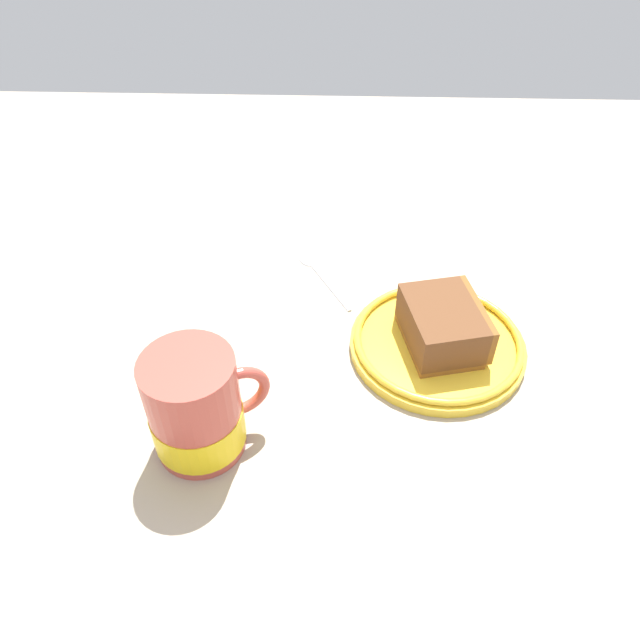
{
  "coord_description": "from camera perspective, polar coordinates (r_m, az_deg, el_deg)",
  "views": [
    {
      "loc": [
        3.3,
        40.36,
        44.75
      ],
      "look_at": [
        4.82,
        -4.51,
        3.0
      ],
      "focal_mm": 34.05,
      "sensor_mm": 36.0,
      "label": 1
    }
  ],
  "objects": [
    {
      "name": "small_plate",
      "position": [
        0.63,
        10.97,
        -2.15
      ],
      "size": [
        17.85,
        17.85,
        1.79
      ],
      "color": "yellow",
      "rests_on": "ground_plane"
    },
    {
      "name": "tea_mug",
      "position": [
        0.52,
        -11.5,
        -8.24
      ],
      "size": [
        10.21,
        7.96,
        10.28
      ],
      "color": "#BF4C3F",
      "rests_on": "ground_plane"
    },
    {
      "name": "ground_plane",
      "position": [
        0.62,
        4.37,
        -6.09
      ],
      "size": [
        134.27,
        134.27,
        3.15
      ],
      "primitive_type": "cube",
      "color": "tan"
    },
    {
      "name": "teaspoon",
      "position": [
        0.72,
        -0.51,
        5.09
      ],
      "size": [
        6.94,
        11.15,
        0.8
      ],
      "color": "silver",
      "rests_on": "ground_plane"
    },
    {
      "name": "cake_slice",
      "position": [
        0.61,
        11.5,
        -0.47
      ],
      "size": [
        8.98,
        10.32,
        4.62
      ],
      "color": "brown",
      "rests_on": "small_plate"
    }
  ]
}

